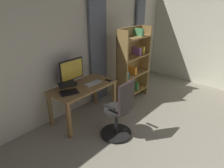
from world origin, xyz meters
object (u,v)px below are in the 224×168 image
Objects in this scene: office_chair at (120,112)px; laptop at (68,89)px; computer_keyboard at (93,83)px; bookshelf at (132,65)px; desk at (83,90)px; cell_phone_face_up at (108,80)px; computer_monitor at (72,71)px.

laptop is at bearing 110.74° from office_chair.
bookshelf is (-1.14, 0.11, 0.12)m from computer_keyboard.
computer_keyboard is at bearing -165.91° from laptop.
office_chair is at bearing 90.09° from desk.
cell_phone_face_up is at bearing -170.70° from laptop.
desk is at bearing -156.11° from laptop.
computer_keyboard is (-0.19, 0.09, 0.12)m from desk.
office_chair is 0.64× the size of bookshelf.
computer_monitor is at bearing -16.05° from bookshelf.
bookshelf is at bearing -164.85° from laptop.
desk is 1.17× the size of office_chair.
office_chair is 2.99× the size of computer_keyboard.
cell_phone_face_up is (-0.59, 0.41, -0.28)m from computer_monitor.
computer_monitor reaches higher than cell_phone_face_up.
computer_monitor is 3.74× the size of cell_phone_face_up.
cell_phone_face_up is at bearing 158.79° from desk.
cell_phone_face_up is at bearing 145.16° from computer_monitor.
laptop reaches higher than desk.
laptop is 1.70m from bookshelf.
computer_monitor is at bearing 93.07° from office_chair.
office_chair is 1.56m from bookshelf.
desk is 0.45m from computer_monitor.
laptop is (0.55, -0.07, 0.04)m from computer_keyboard.
computer_keyboard is 1.15m from bookshelf.
laptop is at bearing 2.77° from desk.
cell_phone_face_up is (-0.32, 0.11, -0.01)m from computer_keyboard.
computer_monitor reaches higher than desk.
computer_keyboard is (-0.27, 0.30, -0.27)m from computer_monitor.
office_chair is at bearing 132.69° from laptop.
bookshelf reaches higher than cell_phone_face_up.
computer_keyboard is 0.56m from laptop.
computer_monitor is 0.48m from computer_keyboard.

